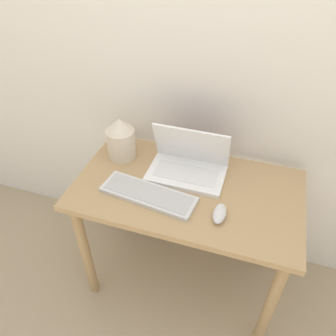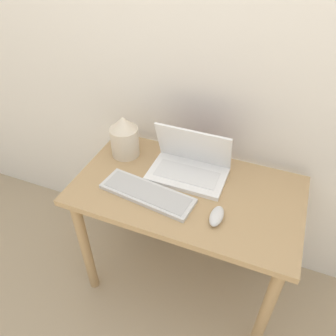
{
  "view_description": "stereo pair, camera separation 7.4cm",
  "coord_description": "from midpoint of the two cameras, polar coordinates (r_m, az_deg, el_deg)",
  "views": [
    {
      "loc": [
        0.25,
        -0.75,
        1.7
      ],
      "look_at": [
        -0.09,
        0.27,
        0.8
      ],
      "focal_mm": 35.0,
      "sensor_mm": 36.0,
      "label": 1
    },
    {
      "loc": [
        0.32,
        -0.73,
        1.7
      ],
      "look_at": [
        -0.09,
        0.27,
        0.8
      ],
      "focal_mm": 35.0,
      "sensor_mm": 36.0,
      "label": 2
    }
  ],
  "objects": [
    {
      "name": "ground_plane",
      "position": [
        1.87,
        0.53,
        -25.27
      ],
      "size": [
        12.0,
        12.0,
        0.0
      ],
      "primitive_type": "plane",
      "color": "tan"
    },
    {
      "name": "wall_back",
      "position": [
        1.47,
        10.57,
        21.39
      ],
      "size": [
        6.0,
        0.05,
        2.5
      ],
      "color": "white",
      "rests_on": "ground_plane"
    },
    {
      "name": "desk",
      "position": [
        1.54,
        4.56,
        -6.68
      ],
      "size": [
        1.01,
        0.57,
        0.7
      ],
      "color": "tan",
      "rests_on": "ground_plane"
    },
    {
      "name": "laptop",
      "position": [
        1.5,
        5.17,
        0.59
      ],
      "size": [
        0.35,
        0.22,
        0.23
      ],
      "color": "white",
      "rests_on": "desk"
    },
    {
      "name": "keyboard",
      "position": [
        1.41,
        -2.15,
        -4.47
      ],
      "size": [
        0.43,
        0.19,
        0.02
      ],
      "color": "silver",
      "rests_on": "desk"
    },
    {
      "name": "mouse",
      "position": [
        1.33,
        10.05,
        -8.29
      ],
      "size": [
        0.05,
        0.11,
        0.04
      ],
      "color": "silver",
      "rests_on": "desk"
    },
    {
      "name": "vase",
      "position": [
        1.59,
        -6.3,
        5.43
      ],
      "size": [
        0.14,
        0.14,
        0.21
      ],
      "color": "beige",
      "rests_on": "desk"
    },
    {
      "name": "mp3_player",
      "position": [
        1.47,
        2.52,
        -2.57
      ],
      "size": [
        0.04,
        0.06,
        0.01
      ],
      "color": "red",
      "rests_on": "desk"
    }
  ]
}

